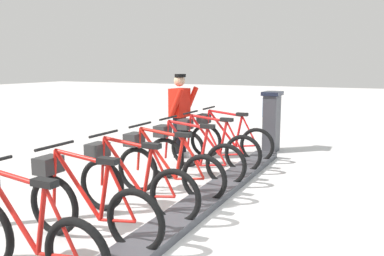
{
  "coord_description": "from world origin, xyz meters",
  "views": [
    {
      "loc": [
        -2.08,
        4.18,
        1.85
      ],
      "look_at": [
        0.5,
        -1.25,
        0.9
      ],
      "focal_mm": 37.92,
      "sensor_mm": 36.0,
      "label": 1
    }
  ],
  "objects": [
    {
      "name": "ground_plane",
      "position": [
        0.0,
        0.0,
        0.0
      ],
      "size": [
        60.0,
        60.0,
        0.0
      ],
      "primitive_type": "plane",
      "color": "silver"
    },
    {
      "name": "dock_rail_base",
      "position": [
        0.0,
        0.0,
        0.05
      ],
      "size": [
        0.44,
        7.41,
        0.1
      ],
      "primitive_type": "cube",
      "color": "#47474C",
      "rests_on": "ground"
    },
    {
      "name": "payment_kiosk",
      "position": [
        0.05,
        -4.25,
        0.67
      ],
      "size": [
        0.36,
        0.52,
        1.28
      ],
      "color": "#38383D",
      "rests_on": "ground"
    },
    {
      "name": "bike_docked_0",
      "position": [
        0.63,
        -3.11,
        0.43
      ],
      "size": [
        1.72,
        0.54,
        1.02
      ],
      "color": "black",
      "rests_on": "ground"
    },
    {
      "name": "bike_docked_1",
      "position": [
        0.63,
        -2.28,
        0.43
      ],
      "size": [
        1.72,
        0.54,
        1.02
      ],
      "color": "black",
      "rests_on": "ground"
    },
    {
      "name": "bike_docked_2",
      "position": [
        0.63,
        -1.45,
        0.43
      ],
      "size": [
        1.72,
        0.54,
        1.02
      ],
      "color": "black",
      "rests_on": "ground"
    },
    {
      "name": "bike_docked_3",
      "position": [
        0.63,
        -0.63,
        0.43
      ],
      "size": [
        1.72,
        0.54,
        1.02
      ],
      "color": "black",
      "rests_on": "ground"
    },
    {
      "name": "bike_docked_4",
      "position": [
        0.63,
        0.2,
        0.43
      ],
      "size": [
        1.72,
        0.54,
        1.02
      ],
      "color": "black",
      "rests_on": "ground"
    },
    {
      "name": "bike_docked_5",
      "position": [
        0.63,
        1.03,
        0.43
      ],
      "size": [
        1.72,
        0.54,
        1.02
      ],
      "color": "black",
      "rests_on": "ground"
    },
    {
      "name": "bike_docked_6",
      "position": [
        0.63,
        1.85,
        0.43
      ],
      "size": [
        1.72,
        0.54,
        1.02
      ],
      "color": "black",
      "rests_on": "ground"
    },
    {
      "name": "worker_near_rack",
      "position": [
        1.54,
        -2.89,
        0.91
      ],
      "size": [
        0.51,
        0.66,
        1.66
      ],
      "color": "white",
      "rests_on": "ground"
    }
  ]
}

